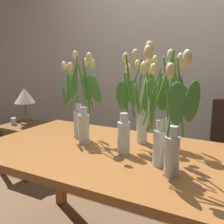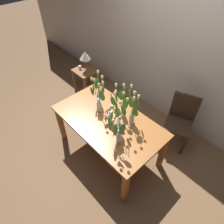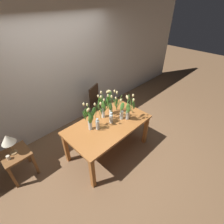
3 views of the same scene
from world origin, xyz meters
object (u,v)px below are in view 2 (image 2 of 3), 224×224
at_px(tulip_vase_1, 119,122).
at_px(tulip_vase_6, 98,93).
at_px(tulip_vase_5, 133,111).
at_px(side_table, 86,75).
at_px(tulip_vase_2, 123,103).
at_px(tulip_vase_4, 112,113).
at_px(tulip_vase_0, 117,131).
at_px(tulip_vase_3, 100,101).
at_px(table_lamp, 85,56).
at_px(dining_chair, 180,119).
at_px(dining_table, 108,124).
at_px(pillar_candle, 80,67).

relative_size(tulip_vase_1, tulip_vase_6, 0.99).
distance_m(tulip_vase_5, side_table, 1.91).
relative_size(tulip_vase_2, tulip_vase_4, 0.98).
distance_m(tulip_vase_1, tulip_vase_6, 0.64).
xyz_separation_m(tulip_vase_0, tulip_vase_2, (-0.29, 0.41, -0.00)).
height_order(tulip_vase_2, tulip_vase_5, tulip_vase_2).
relative_size(tulip_vase_3, table_lamp, 1.39).
bearing_deg(dining_chair, tulip_vase_2, -124.48).
height_order(dining_table, tulip_vase_3, tulip_vase_3).
bearing_deg(tulip_vase_4, side_table, 155.40).
bearing_deg(tulip_vase_5, tulip_vase_0, -75.77).
height_order(tulip_vase_0, tulip_vase_2, tulip_vase_0).
relative_size(tulip_vase_1, table_lamp, 1.42).
bearing_deg(dining_chair, tulip_vase_4, -118.88).
relative_size(tulip_vase_6, dining_chair, 0.61).
xyz_separation_m(tulip_vase_0, tulip_vase_3, (-0.58, 0.23, -0.05)).
relative_size(tulip_vase_3, tulip_vase_4, 0.97).
distance_m(dining_table, pillar_candle, 1.73).
xyz_separation_m(dining_chair, pillar_candle, (-2.20, -0.32, 0.06)).
distance_m(tulip_vase_2, tulip_vase_6, 0.43).
bearing_deg(tulip_vase_6, dining_table, -18.10).
bearing_deg(table_lamp, dining_table, -26.53).
bearing_deg(tulip_vase_5, pillar_candle, 166.16).
distance_m(tulip_vase_4, dining_chair, 1.18).
distance_m(tulip_vase_2, tulip_vase_4, 0.21).
bearing_deg(pillar_candle, side_table, 29.36).
relative_size(tulip_vase_4, table_lamp, 1.42).
bearing_deg(pillar_candle, dining_chair, 8.31).
height_order(tulip_vase_4, table_lamp, tulip_vase_4).
bearing_deg(dining_table, side_table, 154.11).
relative_size(tulip_vase_2, tulip_vase_3, 1.00).
bearing_deg(tulip_vase_6, tulip_vase_2, 13.81).
xyz_separation_m(tulip_vase_1, tulip_vase_2, (-0.19, 0.27, 0.02)).
bearing_deg(tulip_vase_3, tulip_vase_2, 31.25).
distance_m(tulip_vase_2, side_table, 1.74).
height_order(tulip_vase_4, tulip_vase_6, tulip_vase_6).
bearing_deg(tulip_vase_4, dining_chair, 61.12).
distance_m(tulip_vase_2, dining_chair, 1.04).
bearing_deg(table_lamp, tulip_vase_6, -28.85).
bearing_deg(dining_table, tulip_vase_4, 9.69).
bearing_deg(tulip_vase_5, tulip_vase_3, -160.99).
height_order(tulip_vase_3, tulip_vase_4, tulip_vase_4).
distance_m(side_table, pillar_candle, 0.20).
height_order(tulip_vase_5, dining_chair, tulip_vase_5).
bearing_deg(tulip_vase_0, tulip_vase_2, 125.64).
bearing_deg(side_table, dining_table, -25.89).
distance_m(tulip_vase_3, side_table, 1.53).
relative_size(tulip_vase_6, table_lamp, 1.43).
height_order(tulip_vase_6, side_table, tulip_vase_6).
xyz_separation_m(tulip_vase_1, side_table, (-1.76, 0.78, -0.52)).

